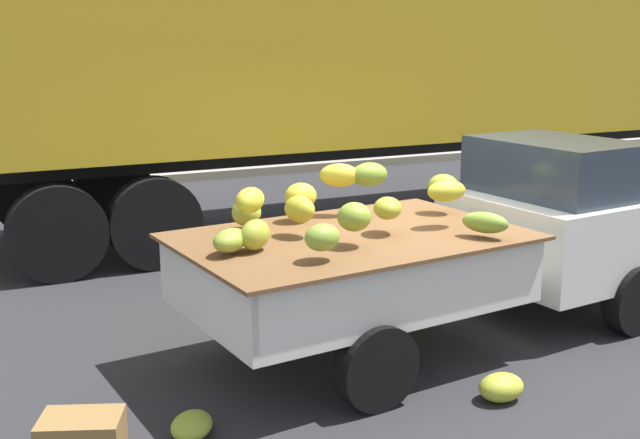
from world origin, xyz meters
name	(u,v)px	position (x,y,z in m)	size (l,w,h in m)	color
ground	(418,328)	(0.00, 0.00, 0.00)	(220.00, 220.00, 0.00)	#28282B
curb_strip	(166,176)	(0.00, 8.76, 0.08)	(80.00, 0.80, 0.16)	gray
pickup_truck	(519,230)	(0.94, -0.21, 0.89)	(4.95, 2.17, 1.70)	silver
semi_trailer	(372,45)	(1.87, 4.19, 2.54)	(12.01, 2.71, 3.95)	gold
fallen_banana_bunch_near_tailgate	(192,426)	(-2.49, -1.04, 0.08)	(0.36, 0.27, 0.16)	#90A632
fallen_banana_bunch_by_wheel	(501,387)	(-0.27, -1.52, 0.10)	(0.36, 0.27, 0.21)	gold
produce_crate	(82,434)	(-3.18, -0.92, 0.12)	(0.52, 0.36, 0.25)	olive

